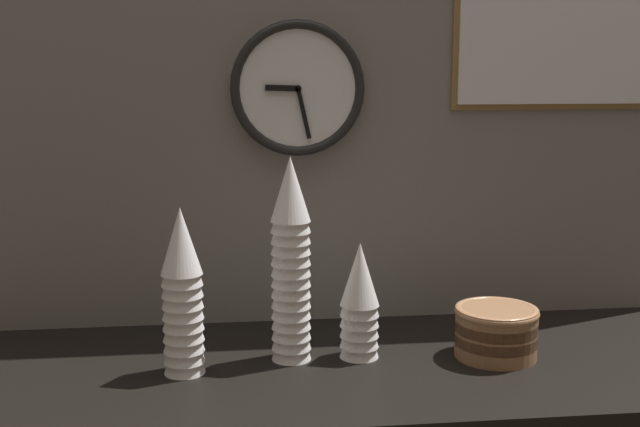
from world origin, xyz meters
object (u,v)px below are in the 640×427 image
menu_board (562,6)px  cup_stack_center (291,260)px  cup_stack_center_right (360,300)px  cup_stack_center_left (182,291)px  wall_clock (298,88)px  bowl_stack_right (496,330)px

menu_board → cup_stack_center: bearing=-159.1°
cup_stack_center_right → cup_stack_center_left: bearing=-172.7°
cup_stack_center_right → cup_stack_center: (-12.79, 0.37, 8.09)cm
wall_clock → menu_board: menu_board is taller
bowl_stack_right → menu_board: 69.25cm
bowl_stack_right → menu_board: menu_board is taller
cup_stack_center_right → wall_clock: size_ratio=0.80×
cup_stack_center → bowl_stack_right: 40.95cm
cup_stack_center_right → menu_board: 75.38cm
menu_board → bowl_stack_right: bearing=-128.5°
cup_stack_center_right → bowl_stack_right: size_ratio=1.40×
cup_stack_center_left → wall_clock: bearing=48.7°
cup_stack_center_right → wall_clock: 45.30cm
cup_stack_center → menu_board: size_ratio=0.83×
cup_stack_center_right → wall_clock: wall_clock is taller
bowl_stack_right → menu_board: (20.41, 25.62, 61.02)cm
cup_stack_center_left → wall_clock: (22.90, 26.02, 34.47)cm
cup_stack_center_left → bowl_stack_right: (57.91, 1.29, -9.87)cm
cup_stack_center → menu_board: bearing=20.9°
bowl_stack_right → wall_clock: size_ratio=0.57×
cup_stack_center_left → cup_stack_center: size_ratio=0.79×
cup_stack_center → wall_clock: wall_clock is taller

